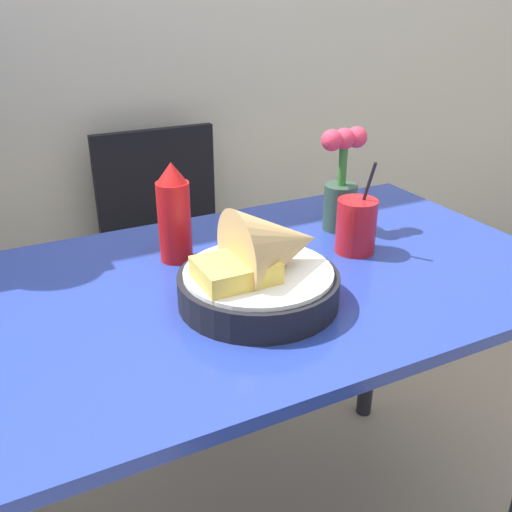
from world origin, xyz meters
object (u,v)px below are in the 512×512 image
flower_vase (341,184)px  food_basket (264,269)px  ketchup_bottle (174,214)px  chair_far_window (169,246)px  drink_cup (356,228)px

flower_vase → food_basket: bearing=-144.4°
ketchup_bottle → chair_far_window: bearing=74.0°
ketchup_bottle → flower_vase: flower_vase is taller
ketchup_bottle → flower_vase: 0.40m
ketchup_bottle → drink_cup: ketchup_bottle is taller
food_basket → ketchup_bottle: bearing=108.8°
ketchup_bottle → drink_cup: bearing=-20.8°
chair_far_window → ketchup_bottle: ketchup_bottle is taller
food_basket → ketchup_bottle: size_ratio=1.39×
chair_far_window → food_basket: size_ratio=3.08×
chair_far_window → ketchup_bottle: (-0.18, -0.62, 0.36)m
drink_cup → flower_vase: flower_vase is taller
food_basket → flower_vase: flower_vase is taller
chair_far_window → drink_cup: 0.84m
chair_far_window → food_basket: 0.93m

